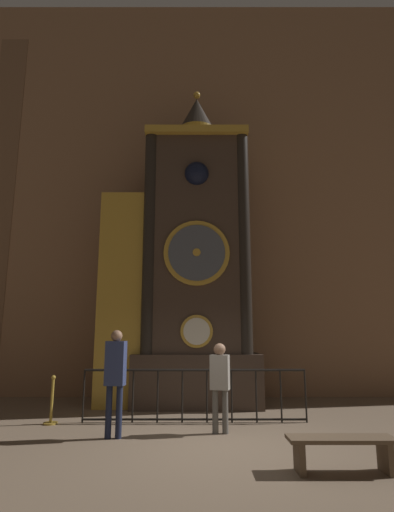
# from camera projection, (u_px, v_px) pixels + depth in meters

# --- Properties ---
(ground_plane) EXTENTS (28.00, 28.00, 0.00)m
(ground_plane) POSITION_uv_depth(u_px,v_px,m) (223.00, 448.00, 6.29)
(ground_plane) COLOR #75604C
(cathedral_back_wall) EXTENTS (24.00, 0.32, 12.92)m
(cathedral_back_wall) POSITION_uv_depth(u_px,v_px,m) (207.00, 185.00, 12.74)
(cathedral_back_wall) COLOR #936B4C
(cathedral_back_wall) RESTS_ON ground_plane
(clock_tower) EXTENTS (4.09, 1.78, 8.73)m
(clock_tower) POSITION_uv_depth(u_px,v_px,m) (183.00, 266.00, 10.65)
(clock_tower) COLOR #423328
(clock_tower) RESTS_ON ground_plane
(railing_fence) EXTENTS (4.60, 0.05, 1.05)m
(railing_fence) POSITION_uv_depth(u_px,v_px,m) (195.00, 393.00, 8.19)
(railing_fence) COLOR black
(railing_fence) RESTS_ON ground_plane
(visitor_near) EXTENTS (0.36, 0.26, 1.83)m
(visitor_near) POSITION_uv_depth(u_px,v_px,m) (116.00, 372.00, 7.05)
(visitor_near) COLOR #1B213A
(visitor_near) RESTS_ON ground_plane
(visitor_far) EXTENTS (0.38, 0.30, 1.59)m
(visitor_far) POSITION_uv_depth(u_px,v_px,m) (220.00, 378.00, 7.36)
(visitor_far) COLOR #58554F
(visitor_far) RESTS_ON ground_plane
(stanchion_post) EXTENTS (0.28, 0.28, 0.94)m
(stanchion_post) POSITION_uv_depth(u_px,v_px,m) (52.00, 408.00, 7.99)
(stanchion_post) COLOR #B28E33
(stanchion_post) RESTS_ON ground_plane
(visitor_bench) EXTENTS (1.40, 0.40, 0.44)m
(visitor_bench) POSITION_uv_depth(u_px,v_px,m) (342.00, 447.00, 5.19)
(visitor_bench) COLOR brown
(visitor_bench) RESTS_ON ground_plane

